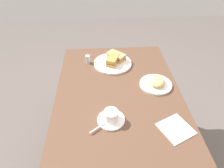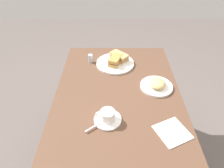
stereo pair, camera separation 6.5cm
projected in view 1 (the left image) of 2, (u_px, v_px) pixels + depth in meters
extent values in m
plane|color=#655A56|center=(117.00, 153.00, 1.72)|extent=(6.00, 6.00, 0.00)
cube|color=brown|center=(118.00, 93.00, 1.28)|extent=(1.07, 0.77, 0.04)
cylinder|color=brown|center=(79.00, 89.00, 1.85)|extent=(0.06, 0.06, 0.67)
cylinder|color=brown|center=(147.00, 86.00, 1.88)|extent=(0.06, 0.06, 0.67)
cylinder|color=white|center=(113.00, 63.00, 1.48)|extent=(0.28, 0.28, 0.01)
cube|color=#BE8C44|center=(113.00, 62.00, 1.47)|extent=(0.14, 0.11, 0.02)
cube|color=#AC5C53|center=(113.00, 60.00, 1.46)|extent=(0.13, 0.10, 0.01)
cube|color=#BA8942|center=(113.00, 58.00, 1.45)|extent=(0.14, 0.11, 0.02)
cube|color=tan|center=(116.00, 58.00, 1.51)|extent=(0.14, 0.15, 0.02)
cube|color=brown|center=(116.00, 56.00, 1.50)|extent=(0.13, 0.13, 0.01)
cube|color=tan|center=(116.00, 55.00, 1.49)|extent=(0.14, 0.15, 0.02)
cylinder|color=white|center=(111.00, 120.00, 1.07)|extent=(0.15, 0.15, 0.01)
cylinder|color=white|center=(111.00, 115.00, 1.05)|extent=(0.08, 0.08, 0.06)
cylinder|color=#A9704B|center=(111.00, 112.00, 1.03)|extent=(0.07, 0.07, 0.01)
torus|color=white|center=(103.00, 115.00, 1.05)|extent=(0.01, 0.04, 0.04)
cube|color=silver|center=(96.00, 129.00, 1.02)|extent=(0.05, 0.06, 0.00)
ellipsoid|color=silver|center=(103.00, 124.00, 1.04)|extent=(0.03, 0.03, 0.01)
cylinder|color=white|center=(156.00, 84.00, 1.30)|extent=(0.20, 0.20, 0.01)
ellipsoid|color=#DCBC75|center=(156.00, 81.00, 1.28)|extent=(0.12, 0.10, 0.04)
cube|color=white|center=(176.00, 129.00, 1.03)|extent=(0.20, 0.20, 0.00)
cylinder|color=silver|center=(88.00, 59.00, 1.48)|extent=(0.03, 0.03, 0.06)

